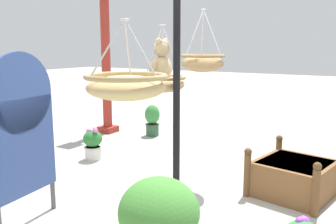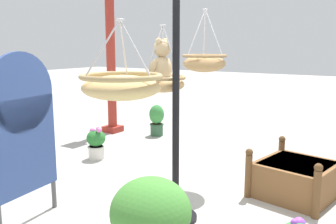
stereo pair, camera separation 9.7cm
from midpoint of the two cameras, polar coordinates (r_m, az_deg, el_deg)
ground_plane at (r=4.12m, az=-0.19°, el=-14.83°), size 40.00×40.00×0.00m
display_pole_central at (r=3.66m, az=0.53°, el=-6.18°), size 0.44×0.44×2.33m
hanging_basket_with_teddy at (r=3.79m, az=-1.55°, el=4.55°), size 0.48×0.48×0.68m
teddy_bear at (r=3.79m, az=-1.85°, el=7.48°), size 0.31×0.28×0.45m
hanging_basket_left_high at (r=2.51m, az=-7.64°, el=4.11°), size 0.56×0.56×0.54m
hanging_basket_right_low at (r=4.56m, az=4.78°, el=7.70°), size 0.55×0.55×0.75m
greenhouse_pillar_left at (r=7.48m, az=-9.96°, el=7.62°), size 0.34×0.34×2.95m
wooden_planter_box at (r=4.64m, az=18.43°, el=-9.45°), size 1.04×1.01×0.59m
potted_plant_fern_front at (r=5.84m, az=-12.06°, el=-4.81°), size 0.29×0.29×0.51m
potted_plant_flowering_red at (r=7.21m, az=-2.84°, el=-1.18°), size 0.29×0.29×0.61m
potted_plant_small_succulent at (r=4.90m, az=-25.01°, el=-6.99°), size 0.44×0.44×0.67m
display_sign_board at (r=3.80m, az=-22.35°, el=-1.98°), size 0.78×0.13×1.70m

